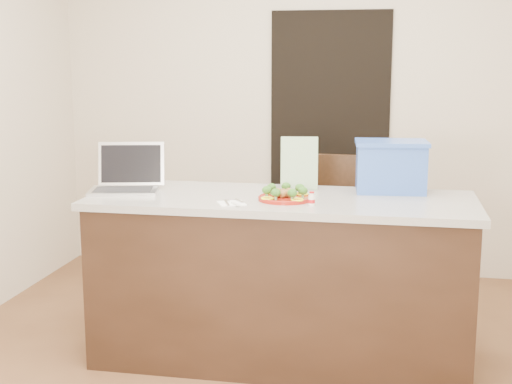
% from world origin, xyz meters
% --- Properties ---
extents(ground, '(4.00, 4.00, 0.00)m').
position_xyz_m(ground, '(0.00, 0.00, 0.00)').
color(ground, brown).
rests_on(ground, ground).
extents(room_shell, '(4.00, 4.00, 4.00)m').
position_xyz_m(room_shell, '(0.00, 0.00, 1.62)').
color(room_shell, white).
rests_on(room_shell, ground).
extents(doorway, '(0.90, 0.02, 2.00)m').
position_xyz_m(doorway, '(0.10, 1.98, 1.00)').
color(doorway, black).
rests_on(doorway, ground).
extents(island, '(2.06, 0.76, 0.92)m').
position_xyz_m(island, '(0.00, 0.25, 0.46)').
color(island, black).
rests_on(island, ground).
extents(plate, '(0.28, 0.28, 0.02)m').
position_xyz_m(plate, '(0.03, 0.17, 0.93)').
color(plate, maroon).
rests_on(plate, island).
extents(meatballs, '(0.11, 0.11, 0.04)m').
position_xyz_m(meatballs, '(0.03, 0.17, 0.96)').
color(meatballs, brown).
rests_on(meatballs, plate).
extents(broccoli, '(0.24, 0.24, 0.04)m').
position_xyz_m(broccoli, '(0.03, 0.17, 0.98)').
color(broccoli, '#224E15').
rests_on(broccoli, plate).
extents(pepper_rings, '(0.23, 0.23, 0.01)m').
position_xyz_m(pepper_rings, '(0.03, 0.17, 0.94)').
color(pepper_rings, '#F9FF1A').
rests_on(pepper_rings, plate).
extents(napkin, '(0.17, 0.17, 0.01)m').
position_xyz_m(napkin, '(-0.22, 0.02, 0.92)').
color(napkin, white).
rests_on(napkin, island).
extents(fork, '(0.05, 0.15, 0.00)m').
position_xyz_m(fork, '(-0.24, 0.03, 0.93)').
color(fork, '#B1B0B5').
rests_on(fork, napkin).
extents(knife, '(0.07, 0.17, 0.01)m').
position_xyz_m(knife, '(-0.19, 0.00, 0.93)').
color(knife, silver).
rests_on(knife, napkin).
extents(yogurt_bottle, '(0.03, 0.03, 0.07)m').
position_xyz_m(yogurt_bottle, '(0.18, 0.05, 0.95)').
color(yogurt_bottle, silver).
rests_on(yogurt_bottle, island).
extents(laptop, '(0.42, 0.37, 0.26)m').
position_xyz_m(laptop, '(-0.88, 0.28, 0.99)').
color(laptop, '#B6B6BB').
rests_on(laptop, island).
extents(leaflet, '(0.21, 0.07, 0.30)m').
position_xyz_m(leaflet, '(0.06, 0.49, 1.07)').
color(leaflet, silver).
rests_on(leaflet, island).
extents(blue_box, '(0.42, 0.32, 0.28)m').
position_xyz_m(blue_box, '(0.57, 0.52, 1.06)').
color(blue_box, '#3258B4').
rests_on(blue_box, island).
extents(chair, '(0.49, 0.49, 1.04)m').
position_xyz_m(chair, '(0.26, 0.99, 0.59)').
color(chair, '#331D0F').
rests_on(chair, ground).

